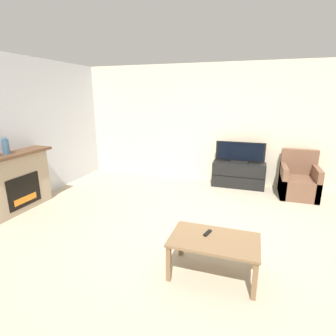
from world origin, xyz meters
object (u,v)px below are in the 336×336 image
at_px(fireplace, 16,182).
at_px(tv_stand, 238,175).
at_px(tv, 240,153).
at_px(remote, 207,233).
at_px(mantel_vase_centre_left, 6,146).
at_px(armchair, 298,182).
at_px(coffee_table, 214,244).

xyz_separation_m(fireplace, tv_stand, (3.64, 2.55, -0.26)).
bearing_deg(tv, remote, -92.76).
bearing_deg(remote, mantel_vase_centre_left, -172.07).
xyz_separation_m(tv_stand, remote, (-0.15, -3.13, 0.19)).
bearing_deg(armchair, tv_stand, 170.74).
bearing_deg(armchair, fireplace, -154.08).
relative_size(armchair, coffee_table, 0.94).
distance_m(fireplace, tv_stand, 4.45).
distance_m(tv_stand, armchair, 1.22).
bearing_deg(fireplace, tv_stand, 35.00).
distance_m(mantel_vase_centre_left, armchair, 5.48).
bearing_deg(remote, fireplace, -173.66).
xyz_separation_m(fireplace, mantel_vase_centre_left, (0.02, -0.10, 0.65)).
distance_m(fireplace, armchair, 5.38).
height_order(tv_stand, armchair, armchair).
height_order(mantel_vase_centre_left, coffee_table, mantel_vase_centre_left).
height_order(fireplace, armchair, fireplace).
bearing_deg(tv_stand, tv, -90.00).
distance_m(tv_stand, coffee_table, 3.22).
bearing_deg(fireplace, mantel_vase_centre_left, -80.72).
height_order(tv, remote, tv).
distance_m(fireplace, coffee_table, 3.64).
relative_size(mantel_vase_centre_left, coffee_table, 0.29).
bearing_deg(coffee_table, tv_stand, 88.97).
relative_size(fireplace, coffee_table, 1.38).
xyz_separation_m(armchair, remote, (-1.35, -2.94, 0.17)).
relative_size(mantel_vase_centre_left, remote, 1.83).
distance_m(coffee_table, remote, 0.14).
bearing_deg(tv, armchair, -9.16).
distance_m(mantel_vase_centre_left, tv, 4.50).
height_order(tv_stand, tv, tv).
xyz_separation_m(mantel_vase_centre_left, tv_stand, (3.62, 2.65, -0.91)).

